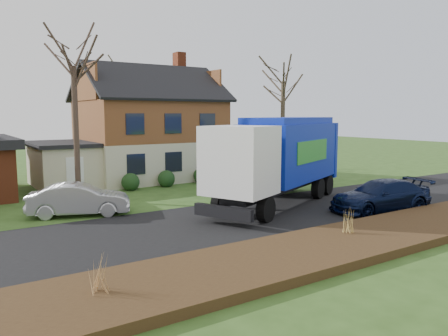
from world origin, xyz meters
TOP-DOWN VIEW (x-y plane):
  - ground at (0.00, 0.00)m, footprint 120.00×120.00m
  - road at (0.00, 0.00)m, footprint 80.00×7.00m
  - mulch_verge at (0.00, -5.30)m, footprint 80.00×3.50m
  - main_house at (1.49, 13.91)m, footprint 12.95×8.95m
  - garbage_truck at (3.67, 1.57)m, footprint 10.56×6.74m
  - silver_sedan at (-5.62, 4.65)m, footprint 4.74×3.02m
  - navy_wagon at (6.65, -2.30)m, footprint 5.40×2.95m
  - tree_front_west at (-4.71, 8.18)m, footprint 3.31×3.31m
  - tree_front_east at (10.96, 9.82)m, footprint 3.61×3.61m
  - tree_back at (3.51, 22.67)m, footprint 3.42×3.42m
  - grass_clump_west at (-7.76, -5.17)m, footprint 0.35×0.29m
  - grass_clump_mid at (1.47, -4.87)m, footprint 0.32×0.27m

SIDE VIEW (x-z plane):
  - ground at x=0.00m, z-range 0.00..0.00m
  - road at x=0.00m, z-range 0.00..0.02m
  - mulch_verge at x=0.00m, z-range 0.00..0.30m
  - silver_sedan at x=-5.62m, z-range 0.00..1.47m
  - navy_wagon at x=6.65m, z-range 0.00..1.48m
  - grass_clump_mid at x=1.47m, z-range 0.30..1.20m
  - grass_clump_west at x=-7.76m, z-range 0.30..1.22m
  - garbage_truck at x=3.67m, z-range 0.34..4.77m
  - main_house at x=1.49m, z-range -0.60..8.66m
  - tree_front_west at x=-4.71m, z-range 3.18..13.01m
  - tree_front_east at x=10.96m, z-range 3.13..13.15m
  - tree_back at x=3.51m, z-range 3.61..14.44m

